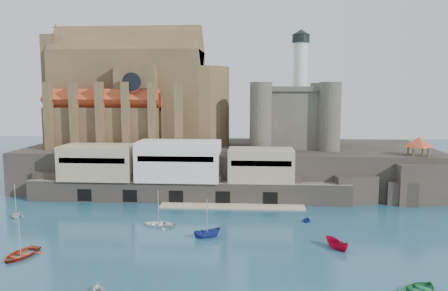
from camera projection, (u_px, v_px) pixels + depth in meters
ground at (215, 235)px, 73.10m from camera, size 300.00×300.00×0.00m
promontory at (228, 166)px, 111.45m from camera, size 100.00×36.00×10.00m
quay at (178, 173)px, 95.86m from camera, size 70.00×12.00×13.05m
church at (137, 98)px, 113.37m from camera, size 47.00×25.93×30.51m
castle_keep at (292, 113)px, 110.31m from camera, size 21.20×21.20×29.30m
rock_outcrop at (417, 183)px, 95.27m from camera, size 14.50×10.50×8.70m
pavilion at (419, 143)px, 94.32m from camera, size 6.40×6.40×5.40m
boat_0 at (21, 257)px, 63.68m from camera, size 4.85×2.34×6.53m
boat_2 at (207, 237)px, 72.03m from camera, size 2.32×2.29×4.61m
boat_4 at (16, 217)px, 83.36m from camera, size 3.38×2.72×3.40m
boat_5 at (336, 249)px, 66.94m from camera, size 2.43×2.44×4.67m
boat_6 at (159, 226)px, 78.19m from camera, size 1.91×4.30×5.82m
boat_7 at (307, 221)px, 80.69m from camera, size 2.62×2.13×2.62m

